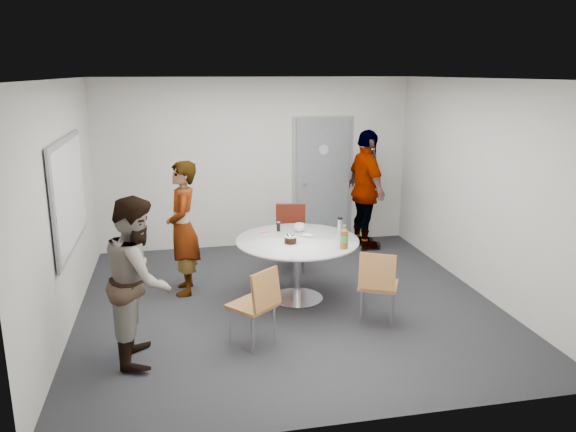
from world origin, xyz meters
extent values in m
plane|color=black|center=(0.00, 0.00, 0.00)|extent=(5.00, 5.00, 0.00)
plane|color=silver|center=(0.00, 0.00, 2.70)|extent=(5.00, 5.00, 0.00)
plane|color=beige|center=(0.00, 2.50, 1.35)|extent=(5.00, 0.00, 5.00)
plane|color=beige|center=(-2.50, 0.00, 1.35)|extent=(0.00, 5.00, 5.00)
plane|color=beige|center=(2.50, 0.00, 1.35)|extent=(0.00, 5.00, 5.00)
plane|color=beige|center=(0.00, -2.50, 1.35)|extent=(5.00, 0.00, 5.00)
cube|color=slate|center=(1.10, 2.47, 1.02)|extent=(0.90, 0.05, 2.05)
cube|color=gray|center=(1.10, 2.50, 1.02)|extent=(1.02, 0.04, 2.12)
cylinder|color=#B2BFC6|center=(1.10, 2.44, 1.55)|extent=(0.16, 0.01, 0.16)
cylinder|color=silver|center=(0.78, 2.41, 1.02)|extent=(0.04, 0.14, 0.04)
cube|color=gray|center=(-2.46, 0.20, 1.45)|extent=(0.03, 1.90, 1.25)
cube|color=white|center=(-2.44, 0.20, 1.45)|extent=(0.01, 1.78, 1.13)
cylinder|color=silver|center=(0.14, 0.09, 0.77)|extent=(1.51, 1.51, 0.03)
cylinder|color=silver|center=(0.14, 0.09, 0.39)|extent=(0.09, 0.09, 0.74)
cylinder|color=silver|center=(0.14, 0.09, 0.01)|extent=(0.65, 0.65, 0.02)
cylinder|color=silver|center=(0.02, -0.07, 0.79)|extent=(0.19, 0.19, 0.01)
cylinder|color=black|center=(0.02, -0.07, 0.83)|extent=(0.14, 0.14, 0.08)
cylinder|color=white|center=(0.02, -0.07, 0.88)|extent=(0.15, 0.15, 0.02)
cylinder|color=brown|center=(0.59, -0.37, 0.89)|extent=(0.09, 0.09, 0.21)
cylinder|color=#3C8F39|center=(0.59, -0.37, 0.90)|extent=(0.10, 0.10, 0.08)
cone|color=brown|center=(0.59, -0.37, 1.02)|extent=(0.09, 0.09, 0.04)
cylinder|color=#4CA54A|center=(0.59, -0.37, 1.06)|extent=(0.04, 0.04, 0.02)
imported|color=white|center=(0.24, 0.43, 0.84)|extent=(0.19, 0.19, 0.10)
cylinder|color=black|center=(-0.02, 0.50, 0.84)|extent=(0.05, 0.05, 0.11)
cylinder|color=silver|center=(0.75, 0.30, 0.87)|extent=(0.06, 0.06, 0.17)
cylinder|color=black|center=(0.75, 0.30, 0.97)|extent=(0.07, 0.07, 0.03)
cube|color=#D86C86|center=(-0.21, 0.47, 0.80)|extent=(0.11, 0.06, 0.02)
ellipsoid|color=white|center=(0.29, 0.19, 0.80)|extent=(0.20, 0.20, 0.03)
cube|color=brown|center=(-0.58, -0.98, 0.44)|extent=(0.57, 0.57, 0.03)
cube|color=brown|center=(-0.45, -1.13, 0.66)|extent=(0.36, 0.32, 0.39)
cylinder|color=silver|center=(-0.56, -0.74, 0.22)|extent=(0.02, 0.02, 0.44)
cylinder|color=silver|center=(-0.81, -0.95, 0.22)|extent=(0.02, 0.02, 0.44)
cylinder|color=silver|center=(-0.35, -1.00, 0.22)|extent=(0.02, 0.02, 0.44)
cylinder|color=silver|center=(-0.60, -1.21, 0.22)|extent=(0.02, 0.02, 0.44)
cube|color=brown|center=(0.90, -0.73, 0.45)|extent=(0.56, 0.56, 0.03)
cube|color=brown|center=(0.81, -0.91, 0.67)|extent=(0.39, 0.26, 0.40)
cylinder|color=silver|center=(1.12, -0.65, 0.22)|extent=(0.02, 0.02, 0.45)
cylinder|color=silver|center=(0.82, -0.50, 0.22)|extent=(0.02, 0.02, 0.45)
cylinder|color=silver|center=(0.97, -0.95, 0.22)|extent=(0.02, 0.02, 0.45)
cylinder|color=silver|center=(0.67, -0.80, 0.22)|extent=(0.02, 0.02, 0.45)
cube|color=#5C1E12|center=(0.29, 1.17, 0.48)|extent=(0.53, 0.53, 0.04)
cube|color=#5C1E12|center=(0.33, 1.38, 0.72)|extent=(0.44, 0.18, 0.43)
cylinder|color=silver|center=(0.07, 1.03, 0.24)|extent=(0.02, 0.02, 0.48)
cylinder|color=silver|center=(0.43, 0.96, 0.24)|extent=(0.02, 0.02, 0.48)
cylinder|color=silver|center=(0.15, 1.39, 0.24)|extent=(0.02, 0.02, 0.48)
cylinder|color=silver|center=(0.50, 1.32, 0.24)|extent=(0.02, 0.02, 0.48)
imported|color=#A5C6EA|center=(-1.22, 0.63, 0.86)|extent=(0.43, 0.63, 1.71)
imported|color=white|center=(-1.69, -1.01, 0.82)|extent=(0.64, 0.81, 1.65)
imported|color=black|center=(1.67, 1.95, 0.96)|extent=(0.58, 1.16, 1.91)
camera|label=1|loc=(-1.30, -6.32, 2.78)|focal=35.00mm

